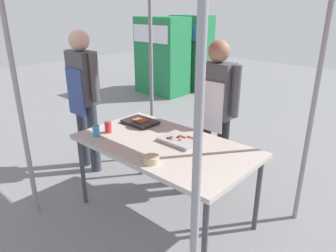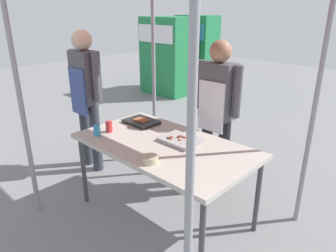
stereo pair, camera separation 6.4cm
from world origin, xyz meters
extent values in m
plane|color=slate|center=(0.00, 0.00, 0.00)|extent=(18.00, 18.00, 0.00)
cube|color=#B7B2A8|center=(0.00, 0.00, 0.73)|extent=(1.60, 0.90, 0.04)
cylinder|color=#3F3F44|center=(-0.74, -0.39, 0.35)|extent=(0.04, 0.04, 0.71)
cylinder|color=#3F3F44|center=(0.74, -0.39, 0.35)|extent=(0.04, 0.04, 0.71)
cylinder|color=#3F3F44|center=(-0.74, 0.39, 0.35)|extent=(0.04, 0.04, 0.71)
cylinder|color=#3F3F44|center=(0.74, 0.39, 0.35)|extent=(0.04, 0.04, 0.71)
cylinder|color=gray|center=(-0.95, -0.80, 1.06)|extent=(0.04, 0.04, 2.11)
cylinder|color=gray|center=(0.95, -0.80, 1.06)|extent=(0.04, 0.04, 2.11)
cylinder|color=gray|center=(-0.95, 0.80, 1.06)|extent=(0.04, 0.04, 2.11)
cylinder|color=gray|center=(0.95, 0.80, 1.06)|extent=(0.04, 0.04, 2.11)
cube|color=black|center=(-0.53, 0.20, 0.76)|extent=(0.33, 0.24, 0.02)
cube|color=black|center=(-0.53, 0.20, 0.78)|extent=(0.34, 0.25, 0.01)
cylinder|color=#9E512D|center=(-0.58, 0.20, 0.78)|extent=(0.03, 0.11, 0.03)
cylinder|color=#9E512D|center=(-0.55, 0.20, 0.78)|extent=(0.03, 0.11, 0.03)
cylinder|color=#9E512D|center=(-0.53, 0.20, 0.78)|extent=(0.03, 0.11, 0.03)
cylinder|color=#9E512D|center=(-0.50, 0.20, 0.78)|extent=(0.03, 0.11, 0.03)
cylinder|color=#9E512D|center=(-0.47, 0.20, 0.78)|extent=(0.03, 0.11, 0.03)
cube|color=#ADADB2|center=(0.08, 0.12, 0.76)|extent=(0.34, 0.25, 0.02)
cube|color=#ADADB2|center=(0.08, 0.12, 0.78)|extent=(0.35, 0.26, 0.01)
cylinder|color=tan|center=(0.08, 0.05, 0.78)|extent=(0.26, 0.01, 0.01)
cube|color=brown|center=(0.01, 0.05, 0.78)|extent=(0.02, 0.02, 0.02)
cube|color=brown|center=(0.03, 0.05, 0.78)|extent=(0.02, 0.02, 0.02)
cube|color=brown|center=(0.00, 0.05, 0.78)|extent=(0.02, 0.02, 0.02)
cube|color=brown|center=(0.00, 0.05, 0.78)|extent=(0.02, 0.02, 0.02)
cylinder|color=tan|center=(0.08, 0.09, 0.78)|extent=(0.26, 0.01, 0.01)
cube|color=brown|center=(0.10, 0.09, 0.78)|extent=(0.02, 0.02, 0.02)
cube|color=brown|center=(0.01, 0.09, 0.78)|extent=(0.02, 0.02, 0.02)
cylinder|color=tan|center=(0.08, 0.12, 0.78)|extent=(0.26, 0.01, 0.01)
cube|color=brown|center=(0.06, 0.12, 0.78)|extent=(0.02, 0.02, 0.02)
cube|color=brown|center=(0.05, 0.12, 0.78)|extent=(0.02, 0.02, 0.02)
cylinder|color=tan|center=(0.08, 0.16, 0.78)|extent=(0.26, 0.01, 0.01)
cube|color=brown|center=(0.10, 0.16, 0.78)|extent=(0.02, 0.02, 0.02)
cube|color=brown|center=(0.08, 0.16, 0.78)|extent=(0.02, 0.02, 0.02)
cube|color=brown|center=(0.05, 0.16, 0.78)|extent=(0.02, 0.02, 0.02)
cylinder|color=tan|center=(0.08, 0.20, 0.78)|extent=(0.26, 0.01, 0.01)
cube|color=brown|center=(0.13, 0.20, 0.78)|extent=(0.02, 0.02, 0.02)
cube|color=brown|center=(0.12, 0.20, 0.78)|extent=(0.02, 0.02, 0.02)
cube|color=brown|center=(0.16, 0.20, 0.78)|extent=(0.02, 0.02, 0.02)
cylinder|color=#BFB28C|center=(0.17, -0.33, 0.78)|extent=(0.13, 0.13, 0.05)
cylinder|color=red|center=(-0.57, -0.17, 0.80)|extent=(0.06, 0.06, 0.10)
cylinder|color=#338CBF|center=(-0.58, -0.30, 0.80)|extent=(0.06, 0.06, 0.10)
cylinder|color=black|center=(-0.09, 0.77, 0.40)|extent=(0.12, 0.12, 0.80)
cylinder|color=black|center=(0.13, 0.77, 0.40)|extent=(0.12, 0.12, 0.80)
cube|color=#4C4C51|center=(0.02, 0.77, 1.08)|extent=(0.34, 0.20, 0.57)
cube|color=white|center=(0.02, 0.66, 0.94)|extent=(0.30, 0.02, 0.51)
cylinder|color=#4C4C51|center=(-0.20, 0.77, 1.11)|extent=(0.08, 0.08, 0.51)
cylinder|color=#4C4C51|center=(0.24, 0.77, 1.11)|extent=(0.08, 0.08, 0.51)
sphere|color=#9E7256|center=(0.02, 0.77, 1.48)|extent=(0.22, 0.22, 0.22)
cylinder|color=#333842|center=(-1.44, 0.09, 0.42)|extent=(0.12, 0.12, 0.83)
cylinder|color=#333842|center=(-1.22, 0.09, 0.42)|extent=(0.12, 0.12, 0.83)
cube|color=#4C4C51|center=(-1.33, 0.09, 1.13)|extent=(0.34, 0.20, 0.59)
cube|color=#384C8C|center=(-1.33, -0.02, 0.98)|extent=(0.30, 0.02, 0.53)
cylinder|color=#4C4C51|center=(-1.55, 0.09, 1.16)|extent=(0.08, 0.08, 0.53)
cylinder|color=#4C4C51|center=(-1.11, 0.09, 1.16)|extent=(0.08, 0.08, 0.53)
sphere|color=#D8B293|center=(-1.33, 0.09, 1.54)|extent=(0.23, 0.23, 0.23)
cube|color=#237F47|center=(-2.93, 4.11, 0.84)|extent=(0.92, 0.56, 1.69)
cube|color=#338CBF|center=(-2.93, 3.81, 1.35)|extent=(0.83, 0.03, 0.36)
cube|color=#237F47|center=(-3.14, 3.33, 0.84)|extent=(1.10, 0.68, 1.67)
cube|color=white|center=(-3.14, 2.97, 1.34)|extent=(0.99, 0.03, 0.36)
camera|label=1|loc=(1.73, -1.86, 1.88)|focal=33.72mm
camera|label=2|loc=(1.77, -1.82, 1.88)|focal=33.72mm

